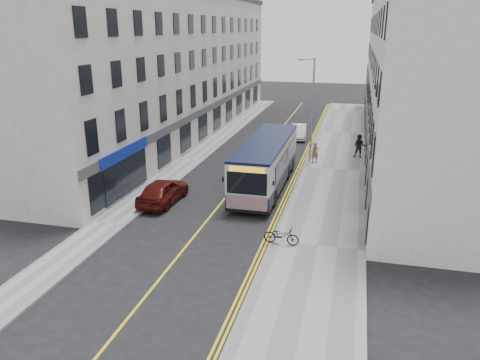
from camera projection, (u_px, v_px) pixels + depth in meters
The scene contains 17 objects.
ground at pixel (203, 225), 25.21m from camera, with size 140.00×140.00×0.00m, color black.
pavement_east at pixel (334, 170), 34.81m from camera, with size 4.50×64.00×0.12m, color gray.
pavement_west at pixel (191, 160), 37.41m from camera, with size 2.00×64.00×0.12m, color gray.
kerb_east at pixel (304, 167), 35.32m from camera, with size 0.18×64.00×0.13m, color slate.
kerb_west at pixel (203, 160), 37.18m from camera, with size 0.18×64.00×0.13m, color slate.
road_centre_line at pixel (252, 165), 36.27m from camera, with size 0.12×64.00×0.01m, color yellow.
road_dbl_yellow_inner at pixel (298, 168), 35.45m from camera, with size 0.10×64.00×0.01m, color yellow.
road_dbl_yellow_outer at pixel (300, 168), 35.40m from camera, with size 0.10×64.00×0.01m, color yellow.
terrace_east at pixel (407, 72), 39.88m from camera, with size 6.00×46.00×13.00m, color white.
terrace_west at pixel (181, 67), 44.62m from camera, with size 6.00×46.00×13.00m, color silver.
streetlamp at pixel (311, 106), 35.78m from camera, with size 1.32×0.18×8.00m.
city_bus at pixel (266, 162), 30.65m from camera, with size 2.57×11.02×3.20m.
bicycle at pixel (281, 235), 22.61m from camera, with size 0.61×1.74×0.91m, color black.
pedestrian_near at pixel (315, 152), 36.24m from camera, with size 0.58×0.38×1.58m, color #986445.
pedestrian_far at pixel (359, 146), 37.53m from camera, with size 0.92×0.72×1.89m, color black.
car_white at pixel (299, 132), 44.61m from camera, with size 1.40×4.02×1.32m, color white.
car_maroon at pixel (163, 191), 28.18m from camera, with size 1.80×4.48×1.53m, color #480E0C.
Camera 1 is at (7.58, -22.01, 10.17)m, focal length 35.00 mm.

